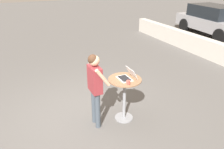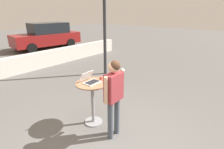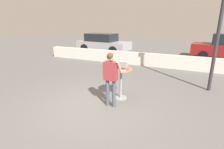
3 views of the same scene
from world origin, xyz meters
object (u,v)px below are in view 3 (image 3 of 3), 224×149
(laptop, at_px, (122,67))
(coffee_mug, at_px, (128,69))
(street_lamp, at_px, (224,1))
(parked_car_further_down, at_px, (103,43))
(standing_person, at_px, (111,73))
(cafe_table, at_px, (121,78))

(laptop, distance_m, coffee_mug, 0.26)
(street_lamp, bearing_deg, parked_car_further_down, 142.47)
(laptop, xyz_separation_m, street_lamp, (2.71, 1.98, 2.04))
(laptop, xyz_separation_m, parked_car_further_down, (-4.71, 7.68, -0.25))
(standing_person, bearing_deg, laptop, 85.46)
(parked_car_further_down, bearing_deg, standing_person, -60.96)
(cafe_table, relative_size, street_lamp, 0.20)
(cafe_table, height_order, standing_person, standing_person)
(cafe_table, distance_m, coffee_mug, 0.43)
(coffee_mug, xyz_separation_m, standing_person, (-0.30, -0.60, -0.02))
(standing_person, bearing_deg, cafe_table, 85.00)
(coffee_mug, height_order, parked_car_further_down, parked_car_further_down)
(cafe_table, bearing_deg, laptop, 91.64)
(laptop, bearing_deg, parked_car_further_down, 121.51)
(cafe_table, xyz_separation_m, coffee_mug, (0.24, -0.05, 0.35))
(coffee_mug, distance_m, standing_person, 0.67)
(standing_person, height_order, parked_car_further_down, standing_person)
(laptop, relative_size, coffee_mug, 3.31)
(laptop, xyz_separation_m, standing_person, (-0.06, -0.70, -0.02))
(street_lamp, bearing_deg, coffee_mug, -139.84)
(laptop, height_order, coffee_mug, laptop)
(laptop, height_order, parked_car_further_down, parked_car_further_down)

